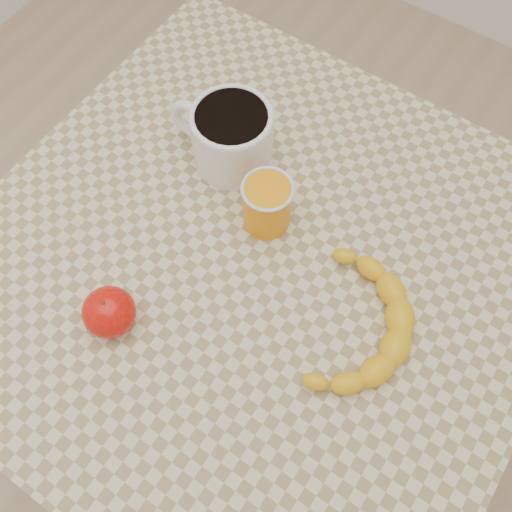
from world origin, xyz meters
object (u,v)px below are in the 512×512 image
Objects in this scene: apple at (109,312)px; orange_juice_glass at (267,204)px; table at (256,286)px; coffee_mug at (230,135)px; banana at (358,326)px.

orange_juice_glass is at bearing 71.16° from apple.
coffee_mug is (-0.13, 0.13, 0.14)m from table.
coffee_mug is 0.65× the size of banana.
coffee_mug reaches higher than orange_juice_glass.
apple is at bearing -108.84° from orange_juice_glass.
apple is (0.02, -0.31, -0.02)m from coffee_mug.
apple is (-0.11, -0.18, 0.12)m from table.
apple is (-0.08, -0.24, -0.01)m from orange_juice_glass.
coffee_mug is 0.12m from orange_juice_glass.
banana reaches higher than table.
table is 9.37× the size of orange_juice_glass.
banana is (0.19, -0.08, -0.02)m from orange_juice_glass.
table is 0.20m from banana.
orange_juice_glass reaches higher than banana.
table is at bearing -44.22° from coffee_mug.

